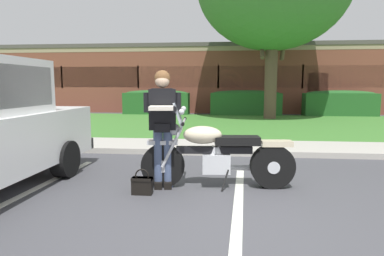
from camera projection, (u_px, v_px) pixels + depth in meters
The scene contains 13 objects.
ground_plane at pixel (231, 214), 3.91m from camera, with size 140.00×140.00×0.00m, color #424247.
curb_strip at pixel (229, 153), 7.17m from camera, with size 60.00×0.20×0.12m, color #ADA89E.
concrete_walk at pixel (229, 146), 8.01m from camera, with size 60.00×1.50×0.08m, color #ADA89E.
grass_lawn at pixel (228, 124), 12.53m from camera, with size 60.00×7.66×0.06m, color #3D752D.
stall_stripe_0 at pixel (13, 200), 4.40m from camera, with size 0.12×4.40×0.01m, color silver.
stall_stripe_1 at pixel (238, 208), 4.10m from camera, with size 0.12×4.40×0.01m, color silver.
motorcycle at pixel (223, 155), 4.89m from camera, with size 2.24×0.82×1.26m.
rider_person at pixel (163, 119), 4.81m from camera, with size 0.53×0.61×1.70m.
handbag at pixel (142, 184), 4.61m from camera, with size 0.28×0.13×0.36m.
hedge_left at pixel (157, 102), 16.72m from camera, with size 3.24×0.90×1.24m.
hedge_center_left at pixel (246, 102), 16.27m from camera, with size 3.37×0.90×1.24m.
hedge_center_right at pixel (340, 103), 15.81m from camera, with size 3.30×0.90×1.24m.
brick_building at pixel (220, 79), 21.94m from camera, with size 25.28×9.30×3.67m.
Camera 1 is at (-0.06, -3.78, 1.50)m, focal length 31.46 mm.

